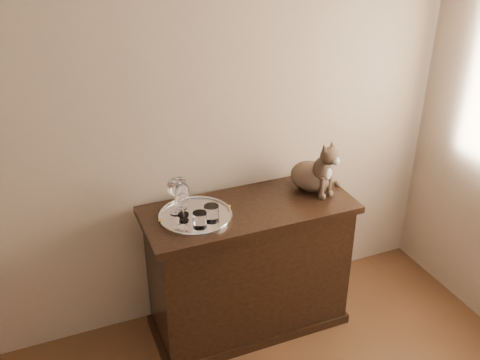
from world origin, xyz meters
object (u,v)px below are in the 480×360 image
object	(u,v)px
tray	(196,216)
tumbler_b	(200,220)
wine_glass_d	(182,199)
sideboard	(249,268)
wine_glass_a	(175,196)
cat	(312,163)
wine_glass_b	(181,193)
wine_glass_c	(183,207)
tumbler_a	(212,213)

from	to	relation	value
tray	tumbler_b	size ratio (longest dim) A/B	4.69
tumbler_b	wine_glass_d	bearing A→B (deg)	106.60
sideboard	wine_glass_d	world-z (taller)	wine_glass_d
tray	wine_glass_a	xyz separation A→B (m)	(-0.09, 0.07, 0.11)
wine_glass_d	cat	distance (m)	0.79
tray	tumbler_b	bearing A→B (deg)	-96.52
wine_glass_a	wine_glass_d	bearing A→B (deg)	-47.86
tray	wine_glass_b	bearing A→B (deg)	112.46
wine_glass_d	tray	bearing A→B (deg)	-29.56
tray	sideboard	bearing A→B (deg)	-2.31
wine_glass_b	cat	distance (m)	0.78
wine_glass_c	tumbler_b	xyz separation A→B (m)	(0.06, -0.09, -0.04)
wine_glass_a	tumbler_a	xyz separation A→B (m)	(0.15, -0.15, -0.06)
tray	tumbler_a	xyz separation A→B (m)	(0.06, -0.08, 0.05)
wine_glass_c	tumbler_b	size ratio (longest dim) A/B	1.96
sideboard	tray	distance (m)	0.53
tumbler_a	tumbler_b	bearing A→B (deg)	-155.90
wine_glass_c	cat	bearing A→B (deg)	4.96
wine_glass_b	cat	world-z (taller)	cat
sideboard	wine_glass_b	xyz separation A→B (m)	(-0.36, 0.12, 0.53)
wine_glass_c	wine_glass_b	bearing A→B (deg)	78.24
wine_glass_a	tray	bearing A→B (deg)	-37.01
tray	wine_glass_d	size ratio (longest dim) A/B	2.03
sideboard	cat	world-z (taller)	cat
wine_glass_a	wine_glass_c	xyz separation A→B (m)	(0.02, -0.09, -0.02)
sideboard	wine_glass_b	size ratio (longest dim) A/B	6.29
sideboard	wine_glass_c	size ratio (longest dim) A/B	7.17
tumbler_b	cat	world-z (taller)	cat
tray	wine_glass_c	world-z (taller)	wine_glass_c
tray	wine_glass_a	size ratio (longest dim) A/B	1.92
sideboard	wine_glass_b	bearing A→B (deg)	161.25
wine_glass_d	wine_glass_a	bearing A→B (deg)	132.14
sideboard	tumbler_b	size ratio (longest dim) A/B	14.06
tray	wine_glass_d	xyz separation A→B (m)	(-0.06, 0.03, 0.10)
wine_glass_a	wine_glass_c	size ratio (longest dim) A/B	1.25
wine_glass_d	wine_glass_c	bearing A→B (deg)	-103.27
wine_glass_c	tumbler_a	distance (m)	0.15
tumbler_a	tray	bearing A→B (deg)	127.20
tumbler_a	cat	size ratio (longest dim) A/B	0.27
tumbler_b	tray	bearing A→B (deg)	83.48
wine_glass_b	tumbler_b	xyz separation A→B (m)	(0.03, -0.23, -0.05)
tray	cat	world-z (taller)	cat
wine_glass_a	cat	size ratio (longest dim) A/B	0.62
wine_glass_d	cat	xyz separation A→B (m)	(0.79, 0.01, 0.06)
wine_glass_b	wine_glass_d	distance (m)	0.08
wine_glass_a	wine_glass_b	distance (m)	0.06
wine_glass_b	tumbler_a	distance (m)	0.23
tray	wine_glass_a	world-z (taller)	wine_glass_a
wine_glass_b	tray	bearing A→B (deg)	-67.54
wine_glass_d	tumbler_b	xyz separation A→B (m)	(0.05, -0.15, -0.06)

